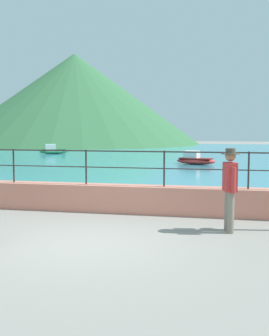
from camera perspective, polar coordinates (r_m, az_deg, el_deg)
name	(u,v)px	position (r m, az deg, el deg)	size (l,w,h in m)	color
ground_plane	(85,245)	(8.28, -6.54, -9.96)	(120.00, 120.00, 0.00)	gray
promenade_wall	(124,199)	(11.22, -1.32, -4.04)	(20.00, 0.56, 0.70)	tan
railing	(124,161)	(11.10, -1.33, 0.96)	(18.44, 0.04, 0.90)	#282623
lake_water	(193,155)	(33.57, 7.68, 1.66)	(64.00, 44.32, 0.06)	teal
hill_main	(75,99)	(56.97, -7.78, 8.90)	(31.88, 31.88, 11.45)	#33663D
person_walking	(230,186)	(9.23, 12.33, -2.26)	(0.38, 0.55, 1.75)	slate
boat_2	(195,160)	(25.13, 7.90, 1.09)	(2.46, 1.50, 0.76)	red
boat_3	(53,150)	(35.24, -10.55, 2.27)	(2.47, 1.76, 0.76)	#338C59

